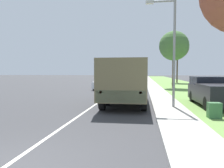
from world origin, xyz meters
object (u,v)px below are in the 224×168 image
at_px(lamp_post, 170,41).
at_px(car_second_ahead, 115,79).
at_px(pickup_truck, 214,91).
at_px(military_truck, 126,80).
at_px(car_nearest_ahead, 103,83).

bearing_deg(lamp_post, car_second_ahead, 103.64).
xyz_separation_m(car_second_ahead, lamp_post, (6.71, -27.64, 3.08)).
distance_m(pickup_truck, lamp_post, 4.31).
xyz_separation_m(military_truck, car_nearest_ahead, (-3.63, 11.63, -0.82)).
bearing_deg(military_truck, pickup_truck, 0.44).
height_order(car_second_ahead, pickup_truck, pickup_truck).
distance_m(car_nearest_ahead, car_second_ahead, 14.65).
relative_size(military_truck, lamp_post, 1.27).
distance_m(car_nearest_ahead, lamp_post, 14.71).
bearing_deg(car_second_ahead, pickup_truck, -69.99).
xyz_separation_m(car_nearest_ahead, pickup_truck, (9.04, -11.58, 0.12)).
bearing_deg(lamp_post, military_truck, 151.93).
distance_m(military_truck, pickup_truck, 5.46).
bearing_deg(pickup_truck, lamp_post, -153.56).
xyz_separation_m(military_truck, pickup_truck, (5.41, 0.04, -0.71)).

